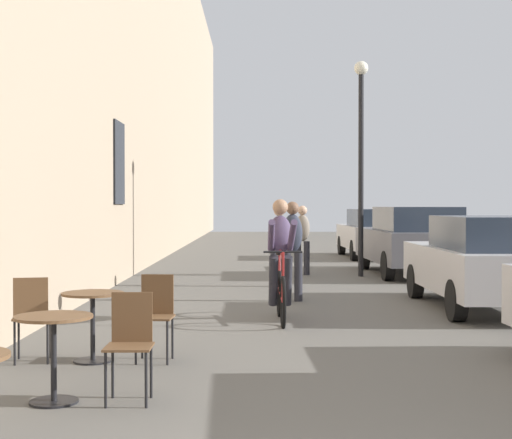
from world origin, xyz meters
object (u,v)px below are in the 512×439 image
at_px(pedestrian_mid, 283,241).
at_px(pedestrian_far, 306,236).
at_px(parked_car_second, 489,261).
at_px(cafe_table_mid, 57,339).
at_px(cafe_chair_mid_toward_street, 134,338).
at_px(cafe_table_far, 96,311).
at_px(pedestrian_near, 296,245).
at_px(cafe_chair_far_toward_wall, 159,311).
at_px(parked_car_fourth, 377,232).
at_px(street_lamp, 364,140).
at_px(cyclist_on_bicycle, 284,263).
at_px(parked_car_third, 415,240).
at_px(cafe_chair_far_toward_street, 35,313).

height_order(pedestrian_mid, pedestrian_far, pedestrian_mid).
relative_size(pedestrian_mid, parked_car_second, 0.40).
relative_size(cafe_table_mid, cafe_chair_mid_toward_street, 0.81).
xyz_separation_m(cafe_table_far, pedestrian_far, (2.78, 9.85, 0.39)).
height_order(cafe_chair_mid_toward_street, pedestrian_near, pedestrian_near).
xyz_separation_m(pedestrian_near, parked_car_second, (2.95, -1.03, -0.19)).
bearing_deg(cafe_table_far, parked_car_second, 36.91).
xyz_separation_m(cafe_chair_far_toward_wall, pedestrian_far, (2.13, 9.77, 0.39)).
xyz_separation_m(cafe_table_mid, parked_car_fourth, (5.31, 17.33, 0.26)).
distance_m(pedestrian_near, parked_car_second, 3.13).
relative_size(cafe_chair_mid_toward_street, cafe_table_far, 1.24).
height_order(cafe_table_mid, cafe_table_far, same).
bearing_deg(pedestrian_far, cafe_table_far, -105.74).
distance_m(cafe_table_mid, street_lamp, 12.11).
height_order(cafe_chair_mid_toward_street, cyclist_on_bicycle, cyclist_on_bicycle).
relative_size(cafe_table_mid, street_lamp, 0.15).
bearing_deg(parked_car_third, cafe_chair_far_toward_street, -120.93).
height_order(cafe_chair_mid_toward_street, cafe_chair_far_toward_street, same).
bearing_deg(cafe_table_mid, cafe_chair_mid_toward_street, 7.04).
relative_size(cafe_chair_mid_toward_street, parked_car_fourth, 0.21).
distance_m(cafe_table_mid, cafe_chair_mid_toward_street, 0.62).
bearing_deg(cafe_table_mid, cafe_chair_far_toward_wall, 70.46).
bearing_deg(parked_car_second, pedestrian_far, 112.80).
relative_size(cafe_chair_far_toward_wall, street_lamp, 0.18).
height_order(cafe_table_far, street_lamp, street_lamp).
distance_m(pedestrian_far, street_lamp, 2.59).
height_order(cafe_table_far, parked_car_fourth, parked_car_fourth).
xyz_separation_m(cafe_chair_far_toward_wall, parked_car_second, (4.61, 3.87, 0.24)).
bearing_deg(parked_car_fourth, pedestrian_far, -113.76).
distance_m(cafe_chair_mid_toward_street, parked_car_second, 7.19).
xyz_separation_m(cafe_table_far, pedestrian_near, (2.31, 4.98, 0.43)).
bearing_deg(pedestrian_far, parked_car_third, -0.68).
distance_m(cafe_chair_mid_toward_street, pedestrian_far, 11.62).
bearing_deg(cafe_chair_far_toward_street, pedestrian_far, 71.18).
xyz_separation_m(cafe_chair_far_toward_street, pedestrian_far, (3.38, 9.92, 0.39)).
relative_size(cyclist_on_bicycle, pedestrian_far, 1.09).
bearing_deg(cafe_table_mid, cafe_table_far, 91.15).
height_order(pedestrian_near, parked_car_fourth, pedestrian_near).
bearing_deg(parked_car_fourth, pedestrian_mid, -110.84).
height_order(cafe_table_mid, street_lamp, street_lamp).
xyz_separation_m(street_lamp, parked_car_second, (1.17, -5.52, -2.35)).
relative_size(pedestrian_mid, parked_car_fourth, 0.38).
relative_size(cafe_chair_far_toward_street, parked_car_second, 0.22).
relative_size(pedestrian_mid, street_lamp, 0.33).
xyz_separation_m(parked_car_third, parked_car_fourth, (0.02, 5.87, -0.04)).
bearing_deg(parked_car_second, cafe_chair_far_toward_street, -145.55).
distance_m(pedestrian_near, street_lamp, 5.29).
bearing_deg(cyclist_on_bicycle, pedestrian_far, 84.00).
xyz_separation_m(cafe_chair_mid_toward_street, pedestrian_mid, (1.51, 8.88, 0.40)).
height_order(cafe_chair_far_toward_wall, parked_car_third, parked_car_third).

